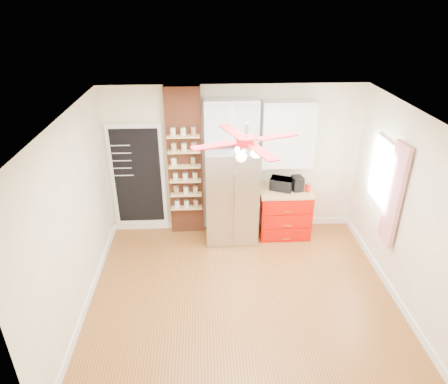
{
  "coord_description": "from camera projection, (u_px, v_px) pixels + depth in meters",
  "views": [
    {
      "loc": [
        -0.51,
        -4.57,
        4.06
      ],
      "look_at": [
        -0.22,
        0.9,
        1.29
      ],
      "focal_mm": 32.0,
      "sensor_mm": 36.0,
      "label": 1
    }
  ],
  "objects": [
    {
      "name": "wall_left",
      "position": [
        73.0,
        223.0,
        5.21
      ],
      "size": [
        0.02,
        4.0,
        2.7
      ],
      "primitive_type": "cube",
      "color": "beige",
      "rests_on": "floor"
    },
    {
      "name": "brick_pillar",
      "position": [
        185.0,
        163.0,
        6.99
      ],
      "size": [
        0.6,
        0.16,
        2.7
      ],
      "primitive_type": "cube",
      "color": "brown",
      "rests_on": "floor"
    },
    {
      "name": "window",
      "position": [
        383.0,
        173.0,
        6.13
      ],
      "size": [
        0.04,
        0.75,
        1.05
      ],
      "primitive_type": "cube",
      "color": "white",
      "rests_on": "wall_right"
    },
    {
      "name": "red_cabinet",
      "position": [
        284.0,
        212.0,
        7.26
      ],
      "size": [
        0.94,
        0.64,
        0.9
      ],
      "color": "#CB0A00",
      "rests_on": "floor"
    },
    {
      "name": "wall_right",
      "position": [
        409.0,
        213.0,
        5.42
      ],
      "size": [
        0.02,
        4.0,
        2.7
      ],
      "primitive_type": "cube",
      "color": "beige",
      "rests_on": "floor"
    },
    {
      "name": "canister_right",
      "position": [
        302.0,
        185.0,
        7.08
      ],
      "size": [
        0.13,
        0.13,
        0.14
      ],
      "primitive_type": "cylinder",
      "rotation": [
        0.0,
        0.0,
        0.26
      ],
      "color": "red",
      "rests_on": "red_cabinet"
    },
    {
      "name": "fridge",
      "position": [
        232.0,
        194.0,
        6.98
      ],
      "size": [
        0.9,
        0.7,
        1.75
      ],
      "primitive_type": "cube",
      "color": "silver",
      "rests_on": "floor"
    },
    {
      "name": "wall_front",
      "position": [
        266.0,
        333.0,
        3.53
      ],
      "size": [
        4.5,
        0.02,
        2.7
      ],
      "primitive_type": "cube",
      "color": "beige",
      "rests_on": "floor"
    },
    {
      "name": "coffee_maker",
      "position": [
        297.0,
        183.0,
        7.01
      ],
      "size": [
        0.2,
        0.24,
        0.26
      ],
      "primitive_type": "cube",
      "rotation": [
        0.0,
        0.0,
        0.15
      ],
      "color": "black",
      "rests_on": "red_cabinet"
    },
    {
      "name": "upper_glass_cabinet",
      "position": [
        231.0,
        120.0,
        6.58
      ],
      "size": [
        0.9,
        0.35,
        0.7
      ],
      "primitive_type": "cube",
      "color": "white",
      "rests_on": "wall_back"
    },
    {
      "name": "ceiling",
      "position": [
        247.0,
        119.0,
        4.71
      ],
      "size": [
        4.5,
        4.5,
        0.0
      ],
      "primitive_type": "plane",
      "color": "white",
      "rests_on": "wall_back"
    },
    {
      "name": "pantry_jar_oats",
      "position": [
        174.0,
        162.0,
        6.81
      ],
      "size": [
        0.13,
        0.13,
        0.14
      ],
      "primitive_type": "cylinder",
      "rotation": [
        0.0,
        0.0,
        0.42
      ],
      "color": "#F2EDB9",
      "rests_on": "brick_pillar"
    },
    {
      "name": "chalkboard",
      "position": [
        138.0,
        176.0,
        7.1
      ],
      "size": [
        0.95,
        0.05,
        1.95
      ],
      "color": "white",
      "rests_on": "wall_back"
    },
    {
      "name": "upper_shelf_unit",
      "position": [
        288.0,
        134.0,
        6.77
      ],
      "size": [
        0.9,
        0.3,
        1.15
      ],
      "primitive_type": "cube",
      "color": "white",
      "rests_on": "wall_back"
    },
    {
      "name": "wall_back",
      "position": [
        233.0,
        161.0,
        7.1
      ],
      "size": [
        4.5,
        0.02,
        2.7
      ],
      "primitive_type": "cube",
      "color": "beige",
      "rests_on": "floor"
    },
    {
      "name": "toaster_oven",
      "position": [
        281.0,
        184.0,
        7.04
      ],
      "size": [
        0.46,
        0.39,
        0.21
      ],
      "primitive_type": "imported",
      "rotation": [
        0.0,
        0.0,
        -0.38
      ],
      "color": "black",
      "rests_on": "red_cabinet"
    },
    {
      "name": "canister_left",
      "position": [
        308.0,
        188.0,
        6.98
      ],
      "size": [
        0.11,
        0.11,
        0.15
      ],
      "primitive_type": "cylinder",
      "rotation": [
        0.0,
        0.0,
        0.23
      ],
      "color": "#AF1B09",
      "rests_on": "red_cabinet"
    },
    {
      "name": "pantry_jar_beans",
      "position": [
        193.0,
        162.0,
        6.81
      ],
      "size": [
        0.1,
        0.1,
        0.14
      ],
      "primitive_type": "cylinder",
      "rotation": [
        0.0,
        0.0,
        0.25
      ],
      "color": "olive",
      "rests_on": "brick_pillar"
    },
    {
      "name": "ceiling_fan",
      "position": [
        246.0,
        141.0,
        4.83
      ],
      "size": [
        1.4,
        1.4,
        0.44
      ],
      "color": "silver",
      "rests_on": "ceiling"
    },
    {
      "name": "curtain",
      "position": [
        394.0,
        195.0,
        5.68
      ],
      "size": [
        0.06,
        0.4,
        1.55
      ],
      "primitive_type": "cube",
      "color": "red",
      "rests_on": "wall_right"
    },
    {
      "name": "floor",
      "position": [
        242.0,
        296.0,
        5.92
      ],
      "size": [
        4.5,
        4.5,
        0.0
      ],
      "primitive_type": "plane",
      "color": "#966026",
      "rests_on": "ground"
    }
  ]
}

